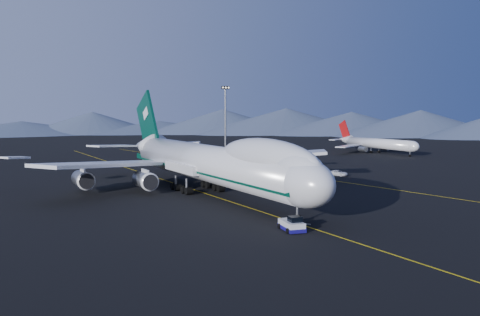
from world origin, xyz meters
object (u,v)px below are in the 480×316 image
service_van (338,173)px  floodlight_mast (225,119)px  boeing_747 (210,162)px  pushback_tug (292,226)px  second_jet (376,143)px

service_van → floodlight_mast: floodlight_mast is taller
service_van → floodlight_mast: bearing=63.5°
boeing_747 → floodlight_mast: bearing=60.6°
floodlight_mast → pushback_tug: bearing=-113.7°
boeing_747 → service_van: boeing_747 is taller
second_jet → floodlight_mast: size_ratio=1.67×
boeing_747 → pushback_tug: size_ratio=15.39×
second_jet → pushback_tug: bearing=-136.2°
second_jet → service_van: (-49.98, -40.65, -2.62)m
boeing_747 → pushback_tug: (-3.00, -29.53, -5.22)m
service_van → boeing_747: bearing=174.4°
second_jet → service_van: 64.48m
floodlight_mast → second_jet: bearing=-34.4°
second_jet → service_van: bearing=-138.6°
pushback_tug → second_jet: (89.92, 79.80, 2.66)m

